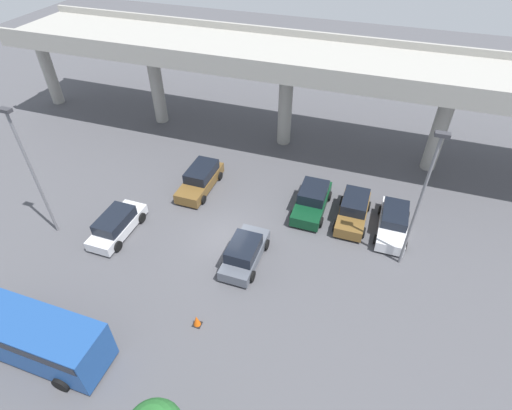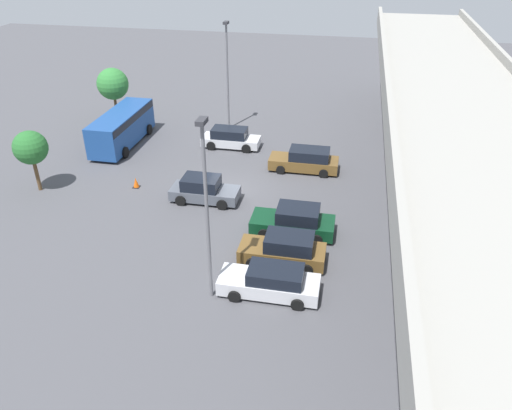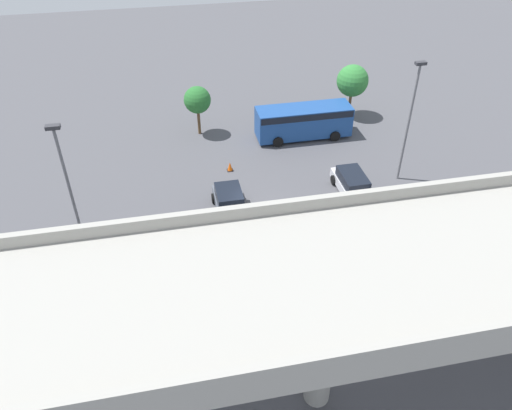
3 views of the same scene
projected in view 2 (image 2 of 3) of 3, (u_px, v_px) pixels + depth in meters
ground_plane at (229, 190)px, 32.99m from camera, size 101.94×101.94×0.00m
highway_overpass at (453, 102)px, 27.38m from camera, size 48.70×7.65×8.28m
parked_car_0 at (231, 138)px, 38.83m from camera, size 1.97×4.48×1.53m
parked_car_1 at (305, 160)px, 35.21m from camera, size 2.06×4.85×1.64m
parked_car_2 at (204, 190)px, 31.45m from camera, size 2.04×4.30×1.61m
parked_car_3 at (294, 222)px, 28.11m from camera, size 2.18×4.69×1.68m
parked_car_4 at (284, 250)px, 25.72m from camera, size 2.04×4.45×1.67m
parked_car_5 at (271, 282)px, 23.58m from camera, size 1.99×4.78×1.49m
shuttle_bus at (122, 126)px, 38.90m from camera, size 7.64×2.61×2.59m
lamp_post_near_aisle at (227, 69)px, 40.20m from camera, size 0.70×0.35×8.71m
lamp_post_mid_lot at (206, 202)px, 21.24m from camera, size 0.70×0.35×8.86m
tree_front_left at (113, 84)px, 42.80m from camera, size 2.69×2.69×4.60m
tree_front_right at (30, 148)px, 31.56m from camera, size 2.17×2.17×4.10m
traffic_cone at (136, 183)px, 33.19m from camera, size 0.44×0.44×0.70m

